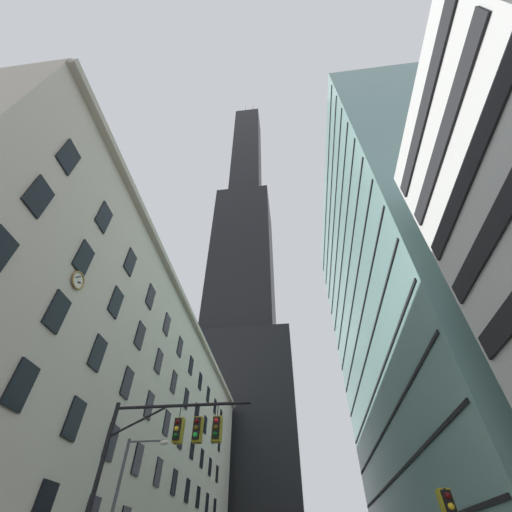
{
  "coord_description": "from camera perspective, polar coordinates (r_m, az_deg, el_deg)",
  "views": [
    {
      "loc": [
        2.22,
        -11.37,
        1.75
      ],
      "look_at": [
        -1.57,
        20.52,
        32.28
      ],
      "focal_mm": 23.11,
      "sensor_mm": 36.0,
      "label": 1
    }
  ],
  "objects": [
    {
      "name": "street_lamppost",
      "position": [
        23.07,
        -22.11,
        -34.3
      ],
      "size": [
        2.54,
        0.32,
        7.22
      ],
      "color": "#47474C",
      "rests_on": "sidewalk_left"
    },
    {
      "name": "glass_office_midrise",
      "position": [
        49.66,
        25.92,
        -7.31
      ],
      "size": [
        16.71,
        41.6,
        55.38
      ],
      "color": "gray",
      "rests_on": "ground"
    },
    {
      "name": "traffic_signal_mast",
      "position": [
        17.22,
        -15.06,
        -29.43
      ],
      "size": [
        6.71,
        0.63,
        7.47
      ],
      "color": "black",
      "rests_on": "sidewalk_left"
    },
    {
      "name": "station_building",
      "position": [
        44.56,
        -23.71,
        -25.25
      ],
      "size": [
        15.82,
        64.57,
        26.84
      ],
      "color": "beige",
      "rests_on": "ground"
    },
    {
      "name": "dark_skyscraper",
      "position": [
        109.5,
        -2.42,
        -7.23
      ],
      "size": [
        29.49,
        29.49,
        221.81
      ],
      "color": "black",
      "rests_on": "ground"
    }
  ]
}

